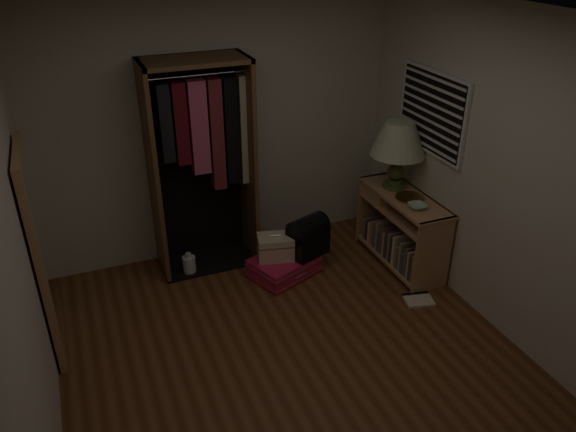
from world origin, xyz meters
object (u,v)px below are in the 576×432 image
(black_bag, at_px, (308,235))
(table_lamp, at_px, (399,140))
(open_wardrobe, at_px, (204,149))
(white_jug, at_px, (189,265))
(pink_suitcase, at_px, (284,266))
(train_case, at_px, (276,247))
(floor_mirror, at_px, (41,254))
(console_bookshelf, at_px, (399,226))

(black_bag, bearing_deg, table_lamp, -18.97)
(open_wardrobe, height_order, white_jug, open_wardrobe)
(open_wardrobe, height_order, black_bag, open_wardrobe)
(pink_suitcase, relative_size, train_case, 1.93)
(black_bag, bearing_deg, train_case, 150.65)
(open_wardrobe, relative_size, table_lamp, 3.05)
(floor_mirror, relative_size, table_lamp, 2.53)
(table_lamp, distance_m, white_jug, 2.36)
(black_bag, distance_m, table_lamp, 1.25)
(train_case, bearing_deg, table_lamp, 11.29)
(open_wardrobe, bearing_deg, black_bag, -34.63)
(black_bag, bearing_deg, floor_mirror, 165.85)
(console_bookshelf, height_order, black_bag, console_bookshelf)
(open_wardrobe, xyz_separation_m, black_bag, (0.82, -0.57, -0.81))
(open_wardrobe, xyz_separation_m, white_jug, (-0.27, -0.17, -1.11))
(console_bookshelf, relative_size, black_bag, 2.60)
(floor_mirror, distance_m, white_jug, 1.55)
(train_case, xyz_separation_m, black_bag, (0.31, -0.06, 0.09))
(open_wardrobe, relative_size, train_case, 5.21)
(floor_mirror, relative_size, white_jug, 7.53)
(open_wardrobe, bearing_deg, floor_mirror, -152.66)
(console_bookshelf, relative_size, train_case, 2.84)
(open_wardrobe, distance_m, white_jug, 1.16)
(black_bag, relative_size, table_lamp, 0.64)
(floor_mirror, height_order, train_case, floor_mirror)
(floor_mirror, xyz_separation_m, train_case, (2.00, 0.26, -0.54))
(pink_suitcase, relative_size, table_lamp, 1.13)
(open_wardrobe, height_order, floor_mirror, open_wardrobe)
(pink_suitcase, relative_size, white_jug, 3.37)
(floor_mirror, relative_size, black_bag, 3.94)
(floor_mirror, bearing_deg, black_bag, 4.99)
(console_bookshelf, xyz_separation_m, open_wardrobe, (-1.75, 0.73, 0.82))
(pink_suitcase, height_order, train_case, train_case)
(white_jug, bearing_deg, floor_mirror, -153.80)
(white_jug, bearing_deg, console_bookshelf, -15.49)
(console_bookshelf, bearing_deg, pink_suitcase, 171.04)
(floor_mirror, distance_m, train_case, 2.09)
(pink_suitcase, xyz_separation_m, white_jug, (-0.86, 0.38, -0.00))
(floor_mirror, bearing_deg, console_bookshelf, 0.72)
(black_bag, bearing_deg, white_jug, 140.87)
(open_wardrobe, relative_size, floor_mirror, 1.21)
(console_bookshelf, bearing_deg, black_bag, 170.10)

